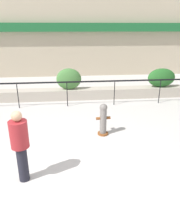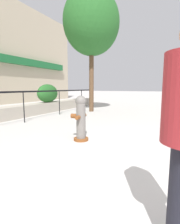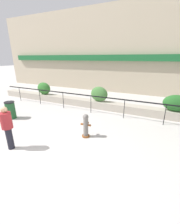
# 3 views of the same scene
# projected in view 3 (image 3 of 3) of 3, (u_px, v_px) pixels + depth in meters

# --- Properties ---
(ground_plane) EXTENTS (120.00, 120.00, 0.00)m
(ground_plane) POSITION_uv_depth(u_px,v_px,m) (34.00, 153.00, 5.62)
(ground_plane) COLOR #BCB7B2
(building_facade) EXTENTS (30.00, 1.36, 8.00)m
(building_facade) POSITION_uv_depth(u_px,v_px,m) (123.00, 51.00, 14.38)
(building_facade) COLOR tan
(building_facade) RESTS_ON ground
(planter_wall_low) EXTENTS (18.00, 0.70, 0.50)m
(planter_wall_low) POSITION_uv_depth(u_px,v_px,m) (98.00, 104.00, 10.60)
(planter_wall_low) COLOR #ADA393
(planter_wall_low) RESTS_ON ground
(fence_railing_segment) EXTENTS (15.00, 0.05, 1.15)m
(fence_railing_segment) POSITION_uv_depth(u_px,v_px,m) (91.00, 97.00, 9.41)
(fence_railing_segment) COLOR black
(fence_railing_segment) RESTS_ON ground
(hedge_bush_0) EXTENTS (1.22, 0.66, 0.98)m
(hedge_bush_0) POSITION_uv_depth(u_px,v_px,m) (44.00, 88.00, 12.33)
(hedge_bush_0) COLOR #2D6B28
(hedge_bush_0) RESTS_ON planter_wall_low
(hedge_bush_1) EXTENTS (1.21, 0.57, 1.02)m
(hedge_bush_1) POSITION_uv_depth(u_px,v_px,m) (99.00, 94.00, 10.30)
(hedge_bush_1) COLOR #427538
(hedge_bush_1) RESTS_ON planter_wall_low
(hedge_bush_2) EXTENTS (1.41, 0.70, 0.94)m
(hedge_bush_2) POSITION_uv_depth(u_px,v_px,m) (176.00, 103.00, 8.38)
(hedge_bush_2) COLOR #235B23
(hedge_bush_2) RESTS_ON planter_wall_low
(fire_hydrant) EXTENTS (0.48, 0.44, 1.08)m
(fire_hydrant) POSITION_uv_depth(u_px,v_px,m) (86.00, 125.00, 6.62)
(fire_hydrant) COLOR brown
(fire_hydrant) RESTS_ON ground
(pedestrian) EXTENTS (0.52, 0.52, 1.73)m
(pedestrian) POSITION_uv_depth(u_px,v_px,m) (7.00, 126.00, 5.59)
(pedestrian) COLOR black
(pedestrian) RESTS_ON ground
(trash_bin) EXTENTS (0.55, 0.55, 1.01)m
(trash_bin) POSITION_uv_depth(u_px,v_px,m) (11.00, 110.00, 8.69)
(trash_bin) COLOR #1E5128
(trash_bin) RESTS_ON ground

